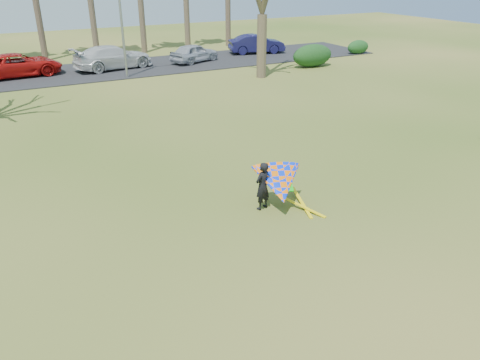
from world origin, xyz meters
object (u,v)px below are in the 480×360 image
streetlight (122,7)px  car_5 (257,44)px  car_4 (194,53)px  kite_flyer (278,184)px  car_3 (113,57)px  car_2 (19,65)px

streetlight → car_5: size_ratio=1.74×
car_4 → car_5: (6.15, 1.21, 0.07)m
streetlight → car_5: 13.15m
streetlight → kite_flyer: 20.64m
car_3 → car_5: car_3 is taller
car_3 → kite_flyer: (-0.77, -23.40, -0.03)m
car_5 → kite_flyer: kite_flyer is taller
car_3 → car_5: 12.27m
car_4 → kite_flyer: bearing=140.7°
kite_flyer → car_4: bearing=73.4°
kite_flyer → streetlight: bearing=87.2°
car_3 → car_4: car_3 is taller
car_4 → car_5: size_ratio=0.88×
car_3 → car_5: (12.24, 0.86, -0.05)m
car_3 → car_4: (6.08, -0.36, -0.12)m
streetlight → kite_flyer: (-1.01, -20.29, -3.62)m
car_3 → kite_flyer: kite_flyer is taller
car_5 → car_3: bearing=107.8°
car_5 → car_2: bearing=105.1°
car_5 → kite_flyer: 27.52m
streetlight → kite_flyer: streetlight is taller
car_4 → streetlight: bearing=92.5°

